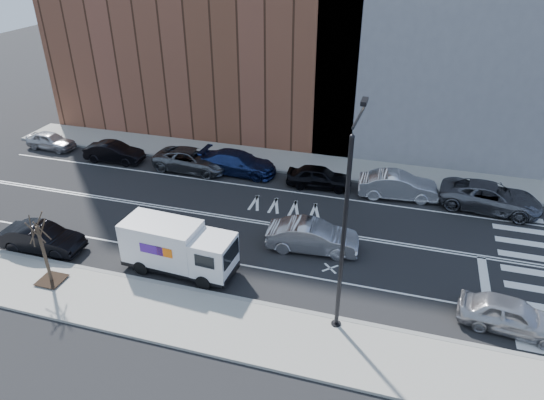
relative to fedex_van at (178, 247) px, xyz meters
The scene contains 20 objects.
ground 5.94m from the fedex_van, 75.92° to the left, with size 120.00×120.00×0.00m, color black.
sidewalk_near 3.74m from the fedex_van, 66.29° to the right, with size 44.00×3.60×0.15m, color gray.
sidewalk_far 14.53m from the fedex_van, 84.43° to the left, with size 44.00×3.60×0.15m, color gray.
curb_near 2.38m from the fedex_van, 44.88° to the right, with size 44.00×0.25×0.17m, color gray.
curb_far 12.75m from the fedex_van, 83.64° to the left, with size 44.00×0.25×0.17m, color gray.
crosswalk 18.34m from the fedex_van, 17.84° to the left, with size 3.00×14.00×0.01m, color white, non-canonical shape.
road_markings 5.94m from the fedex_van, 75.92° to the left, with size 40.00×8.60×0.01m, color white, non-canonical shape.
streetlight 9.27m from the fedex_van, ahead, with size 0.44×4.02×9.34m.
street_tree 6.26m from the fedex_van, 153.44° to the right, with size 1.20×1.20×3.75m.
fedex_van is the anchor object (origin of this frame).
far_parked_a 20.50m from the fedex_van, 145.40° to the left, with size 1.62×4.03×1.37m, color #A8A8AD.
far_parked_b 15.27m from the fedex_van, 134.29° to the left, with size 1.55×4.45×1.47m, color black.
far_parked_c 12.06m from the fedex_van, 111.31° to the left, with size 2.59×5.62×1.56m, color #4E5156.
far_parked_d 11.69m from the fedex_van, 94.89° to the left, with size 2.25×5.53×1.61m, color navy.
far_parked_e 12.24m from the fedex_van, 65.90° to the left, with size 1.76×4.38×1.49m, color black.
far_parked_f 15.13m from the fedex_van, 47.55° to the left, with size 1.77×5.08×1.67m, color silver.
far_parked_g 19.38m from the fedex_van, 35.31° to the left, with size 2.78×6.02×1.67m, color #54555C.
driving_sedan 7.20m from the fedex_van, 31.35° to the left, with size 1.73×4.96×1.63m, color #99989D.
near_parked_rear_a 7.97m from the fedex_van, behind, with size 1.58×4.54×1.50m, color black.
near_parked_front 15.70m from the fedex_van, ahead, with size 1.78×4.42×1.51m, color #ACACB1.
Camera 1 is at (8.79, -23.53, 15.30)m, focal length 32.00 mm.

